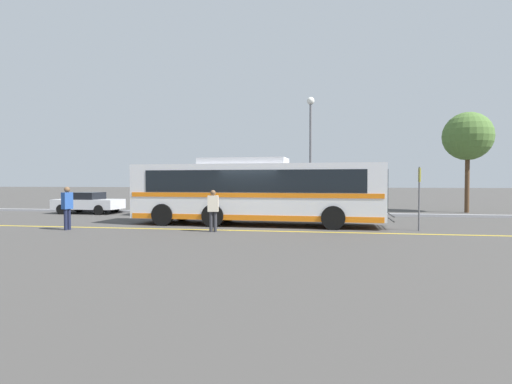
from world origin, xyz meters
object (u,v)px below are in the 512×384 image
at_px(parked_car_2, 270,205).
at_px(tree_0, 468,137).
at_px(pedestrian_1, 213,208).
at_px(parked_car_0, 88,203).
at_px(street_lamp, 311,135).
at_px(parked_car_1, 175,202).
at_px(transit_bus, 256,190).
at_px(bus_stop_sign, 419,191).
at_px(pedestrian_0, 67,205).

xyz_separation_m(parked_car_2, tree_0, (12.18, 4.96, 4.24)).
relative_size(parked_car_2, pedestrian_1, 2.48).
bearing_deg(parked_car_2, tree_0, 113.57).
bearing_deg(parked_car_0, street_lamp, 98.79).
bearing_deg(tree_0, parked_car_1, -165.31).
xyz_separation_m(parked_car_0, tree_0, (23.69, 4.65, 4.20)).
height_order(transit_bus, bus_stop_sign, transit_bus).
xyz_separation_m(street_lamp, tree_0, (9.93, 2.90, 0.03)).
height_order(parked_car_1, street_lamp, street_lamp).
relative_size(pedestrian_0, bus_stop_sign, 0.69).
bearing_deg(bus_stop_sign, street_lamp, -146.56).
height_order(parked_car_0, street_lamp, street_lamp).
distance_m(parked_car_0, pedestrian_0, 8.83).
relative_size(transit_bus, parked_car_1, 2.46).
height_order(pedestrian_0, street_lamp, street_lamp).
height_order(parked_car_1, pedestrian_0, pedestrian_0).
distance_m(parked_car_0, tree_0, 24.51).
xyz_separation_m(parked_car_2, street_lamp, (2.25, 2.05, 4.20)).
distance_m(pedestrian_1, bus_stop_sign, 8.40).
distance_m(parked_car_1, pedestrian_0, 7.99).
height_order(pedestrian_0, pedestrian_1, pedestrian_0).
xyz_separation_m(parked_car_2, pedestrian_0, (-7.50, -7.56, 0.38)).
bearing_deg(pedestrian_1, parked_car_0, 134.71).
xyz_separation_m(parked_car_2, pedestrian_1, (-1.34, -7.19, 0.30)).
distance_m(transit_bus, pedestrian_0, 8.09).
relative_size(transit_bus, tree_0, 1.82).
bearing_deg(parked_car_0, pedestrian_0, 28.59).
distance_m(parked_car_0, street_lamp, 14.48).
relative_size(parked_car_1, parked_car_2, 1.15).
height_order(parked_car_1, bus_stop_sign, bus_stop_sign).
height_order(bus_stop_sign, street_lamp, street_lamp).
distance_m(transit_bus, pedestrian_1, 3.14).
height_order(parked_car_1, parked_car_2, parked_car_1).
relative_size(parked_car_2, bus_stop_sign, 1.59).
height_order(transit_bus, parked_car_1, transit_bus).
bearing_deg(pedestrian_0, pedestrian_1, 107.43).
bearing_deg(parked_car_0, pedestrian_1, 55.15).
distance_m(transit_bus, tree_0, 15.76).
relative_size(pedestrian_1, street_lamp, 0.23).
bearing_deg(tree_0, pedestrian_1, -138.07).
relative_size(transit_bus, pedestrian_0, 6.54).
xyz_separation_m(transit_bus, street_lamp, (2.33, 6.44, 3.25)).
distance_m(parked_car_2, tree_0, 13.82).
bearing_deg(tree_0, parked_car_2, -157.85).
distance_m(parked_car_0, parked_car_2, 11.52).
bearing_deg(transit_bus, street_lamp, 162.16).
relative_size(pedestrian_0, tree_0, 0.28).
distance_m(pedestrian_0, street_lamp, 14.21).
height_order(pedestrian_1, bus_stop_sign, bus_stop_sign).
relative_size(parked_car_2, tree_0, 0.64).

